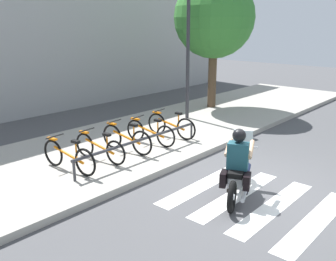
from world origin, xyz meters
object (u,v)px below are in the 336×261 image
at_px(bicycle_2, 126,139).
at_px(bike_rack, 142,141).
at_px(bicycle_1, 100,148).
at_px(bicycle_4, 171,125).
at_px(street_lamp, 188,44).
at_px(bicycle_0, 69,156).
at_px(tree_near_rack, 214,18).
at_px(motorcycle, 238,174).
at_px(rider, 238,158).
at_px(bicycle_3, 150,132).

relative_size(bicycle_2, bike_rack, 0.40).
bearing_deg(bike_rack, bicycle_1, 147.45).
height_order(bicycle_4, street_lamp, street_lamp).
height_order(bicycle_0, tree_near_rack, tree_near_rack).
xyz_separation_m(motorcycle, tree_near_rack, (5.95, 4.80, 3.08)).
bearing_deg(bicycle_4, bicycle_1, 179.98).
height_order(rider, bicycle_1, rider).
height_order(bike_rack, street_lamp, street_lamp).
bearing_deg(tree_near_rack, rider, -141.28).
xyz_separation_m(bicycle_1, tree_near_rack, (6.79, 1.50, 3.04)).
bearing_deg(bicycle_2, bicycle_4, 0.01).
xyz_separation_m(motorcycle, bicycle_3, (0.90, 3.30, 0.04)).
relative_size(rider, bike_rack, 0.35).
distance_m(bicycle_3, bike_rack, 1.03).
distance_m(bicycle_3, bicycle_4, 0.87).
distance_m(bicycle_0, bicycle_3, 2.61).
height_order(bicycle_3, bicycle_4, bicycle_4).
distance_m(motorcycle, bike_rack, 2.75).
xyz_separation_m(motorcycle, bicycle_0, (-1.71, 3.30, 0.05)).
bearing_deg(rider, bike_rack, 87.85).
distance_m(motorcycle, rider, 0.37).
bearing_deg(bicycle_2, bike_rack, -89.96).
relative_size(motorcycle, rider, 1.38).
relative_size(bicycle_0, bicycle_1, 1.04).
xyz_separation_m(motorcycle, bike_rack, (0.03, 2.75, 0.12)).
distance_m(bicycle_1, bicycle_4, 2.61).
xyz_separation_m(rider, bicycle_1, (-0.77, 3.33, -0.33)).
xyz_separation_m(rider, bicycle_0, (-1.63, 3.33, -0.31)).
relative_size(rider, bicycle_3, 0.87).
bearing_deg(bicycle_3, bike_rack, -147.42).
height_order(bicycle_0, bicycle_3, bicycle_0).
bearing_deg(tree_near_rack, bicycle_2, -165.74).
relative_size(bicycle_1, bicycle_2, 0.99).
height_order(rider, bicycle_3, rider).
relative_size(motorcycle, bike_rack, 0.48).
bearing_deg(motorcycle, rider, -159.07).
height_order(bicycle_1, tree_near_rack, tree_near_rack).
relative_size(bicycle_3, tree_near_rack, 0.32).
bearing_deg(street_lamp, tree_near_rack, 11.04).
xyz_separation_m(bicycle_0, bicycle_4, (3.48, -0.00, 0.00)).
relative_size(bicycle_0, bicycle_4, 1.02).
xyz_separation_m(street_lamp, tree_near_rack, (2.05, 0.40, 0.85)).
bearing_deg(bicycle_0, bicycle_4, -0.00).
height_order(bicycle_2, bicycle_3, bicycle_2).
bearing_deg(street_lamp, bicycle_0, -168.86).
bearing_deg(bicycle_1, tree_near_rack, 12.49).
xyz_separation_m(bicycle_2, street_lamp, (3.87, 1.11, 2.17)).
bearing_deg(bicycle_1, street_lamp, 13.11).
bearing_deg(bike_rack, rider, -92.15).
bearing_deg(bicycle_1, bicycle_2, -0.07).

